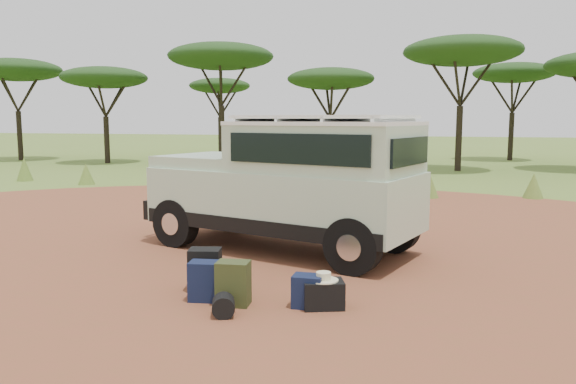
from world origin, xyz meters
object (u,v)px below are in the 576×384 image
(safari_vehicle, at_px, (290,186))
(backpack_black, at_px, (205,270))
(backpack_navy, at_px, (205,281))
(backpack_olive, at_px, (233,284))
(hard_case, at_px, (323,294))
(duffel_navy, at_px, (308,291))

(safari_vehicle, bearing_deg, backpack_black, -84.64)
(safari_vehicle, relative_size, backpack_navy, 10.11)
(backpack_navy, relative_size, backpack_olive, 0.92)
(hard_case, bearing_deg, backpack_navy, 164.83)
(hard_case, bearing_deg, backpack_black, 150.85)
(backpack_black, relative_size, hard_case, 1.17)
(backpack_olive, bearing_deg, safari_vehicle, 85.46)
(backpack_navy, bearing_deg, duffel_navy, -4.94)
(duffel_navy, bearing_deg, safari_vehicle, 108.22)
(safari_vehicle, distance_m, duffel_navy, 3.24)
(safari_vehicle, xyz_separation_m, backpack_black, (-0.50, -2.61, -0.87))
(backpack_black, bearing_deg, safari_vehicle, 65.50)
(duffel_navy, xyz_separation_m, hard_case, (0.19, 0.04, -0.03))
(backpack_navy, xyz_separation_m, duffel_navy, (1.35, 0.09, -0.05))
(backpack_olive, relative_size, duffel_navy, 1.36)
(backpack_olive, bearing_deg, backpack_navy, 163.74)
(safari_vehicle, height_order, backpack_navy, safari_vehicle)
(backpack_navy, xyz_separation_m, hard_case, (1.54, 0.13, -0.08))
(backpack_black, xyz_separation_m, hard_case, (1.72, -0.27, -0.12))
(backpack_olive, height_order, duffel_navy, backpack_olive)
(backpack_black, bearing_deg, backpack_navy, -79.77)
(backpack_black, xyz_separation_m, backpack_navy, (0.18, -0.41, -0.03))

